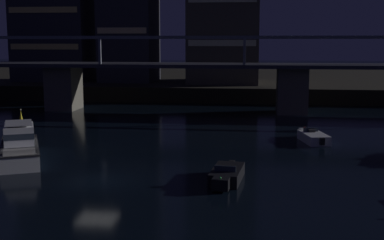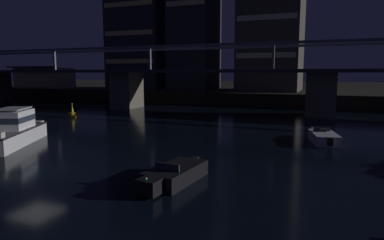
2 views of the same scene
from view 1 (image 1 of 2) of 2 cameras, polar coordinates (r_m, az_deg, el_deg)
The scene contains 7 objects.
ground_plane at distance 33.20m, azimuth -10.61°, elevation -6.75°, with size 400.00×400.00×0.00m, color black.
far_riverbank at distance 112.01m, azimuth 1.82°, elevation 4.90°, with size 240.00×80.00×2.20m, color black.
river_bridge at distance 64.22m, azimuth -1.94°, elevation 4.78°, with size 92.94×6.40×9.38m.
cabin_cruiser_near_left at distance 40.33m, azimuth -18.66°, elevation -2.75°, with size 5.86×9.15×2.79m.
speedboat_mid_left at distance 46.32m, azimuth 13.32°, elevation -1.86°, with size 2.59×5.21×1.16m.
speedboat_mid_center at distance 32.63m, azimuth 3.87°, elevation -6.13°, with size 2.19×5.23×1.16m.
channel_buoy at distance 56.41m, azimuth -18.50°, elevation -0.13°, with size 0.90×0.90×1.76m.
Camera 1 is at (9.77, -30.47, 8.86)m, focal length 47.87 mm.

